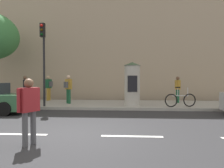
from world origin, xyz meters
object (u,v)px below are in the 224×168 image
at_px(pedestrian_in_red_top, 28,105).
at_px(pedestrian_tallest, 49,86).
at_px(poster_column, 132,83).
at_px(pedestrian_in_dark_shirt, 25,87).
at_px(traffic_light, 43,51).
at_px(pedestrian_in_light_jacket, 178,87).
at_px(pedestrian_with_bag, 68,87).
at_px(bicycle_leaning, 180,100).

relative_size(pedestrian_in_red_top, pedestrian_tallest, 0.97).
distance_m(poster_column, pedestrian_in_dark_shirt, 6.65).
bearing_deg(poster_column, traffic_light, -171.61).
bearing_deg(pedestrian_in_light_jacket, traffic_light, -162.97).
distance_m(traffic_light, pedestrian_in_red_top, 6.91).
xyz_separation_m(poster_column, pedestrian_in_red_top, (-2.80, -6.94, -0.39)).
distance_m(pedestrian_with_bag, pedestrian_in_dark_shirt, 2.72).
height_order(pedestrian_with_bag, pedestrian_tallest, pedestrian_with_bag).
xyz_separation_m(traffic_light, pedestrian_tallest, (-0.88, 3.15, -2.00)).
bearing_deg(bicycle_leaning, pedestrian_in_dark_shirt, 173.06).
bearing_deg(pedestrian_in_dark_shirt, poster_column, -5.70).
bearing_deg(pedestrian_in_red_top, traffic_light, 108.54).
relative_size(pedestrian_in_dark_shirt, pedestrian_in_light_jacket, 1.02).
bearing_deg(pedestrian_tallest, traffic_light, -74.44).
relative_size(pedestrian_in_red_top, pedestrian_in_light_jacket, 1.01).
height_order(pedestrian_in_red_top, bicycle_leaning, pedestrian_in_red_top).
height_order(traffic_light, pedestrian_in_dark_shirt, traffic_light).
distance_m(pedestrian_in_red_top, pedestrian_with_bag, 7.71).
bearing_deg(traffic_light, pedestrian_with_bag, 54.78).
relative_size(pedestrian_in_red_top, pedestrian_with_bag, 0.96).
xyz_separation_m(traffic_light, pedestrian_in_dark_shirt, (-1.72, 1.38, -2.03)).
height_order(pedestrian_in_dark_shirt, bicycle_leaning, pedestrian_in_dark_shirt).
xyz_separation_m(traffic_light, pedestrian_with_bag, (0.99, 1.41, -2.00)).
bearing_deg(pedestrian_in_red_top, pedestrian_with_bag, 98.16).
height_order(poster_column, pedestrian_in_light_jacket, poster_column).
bearing_deg(pedestrian_with_bag, traffic_light, -125.22).
distance_m(pedestrian_in_red_top, pedestrian_in_light_jacket, 10.36).
xyz_separation_m(poster_column, pedestrian_with_bag, (-3.90, 0.69, -0.21)).
height_order(pedestrian_in_dark_shirt, pedestrian_in_light_jacket, pedestrian_in_dark_shirt).
xyz_separation_m(pedestrian_in_light_jacket, pedestrian_tallest, (-8.71, 0.75, 0.08)).
distance_m(poster_column, pedestrian_tallest, 6.26).
bearing_deg(pedestrian_in_dark_shirt, bicycle_leaning, -6.94).
bearing_deg(poster_column, pedestrian_in_red_top, -111.98).
height_order(pedestrian_with_bag, bicycle_leaning, pedestrian_with_bag).
distance_m(traffic_light, pedestrian_in_light_jacket, 8.45).
bearing_deg(pedestrian_in_red_top, pedestrian_in_light_jacket, 56.31).
bearing_deg(traffic_light, pedestrian_tallest, 105.56).
relative_size(traffic_light, pedestrian_with_bag, 2.60).
relative_size(pedestrian_in_light_jacket, pedestrian_tallest, 0.96).
relative_size(pedestrian_with_bag, bicycle_leaning, 1.00).
relative_size(pedestrian_in_red_top, bicycle_leaning, 0.97).
relative_size(pedestrian_in_red_top, pedestrian_in_dark_shirt, 0.99).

